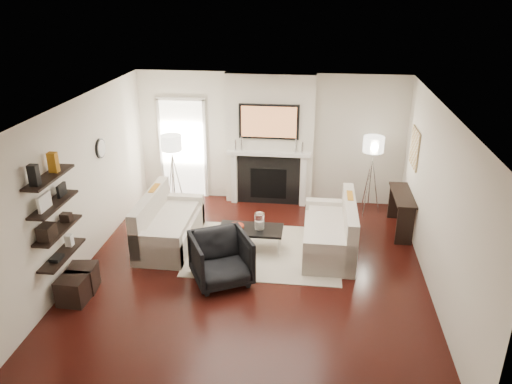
# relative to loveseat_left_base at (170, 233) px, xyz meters

# --- Properties ---
(room_envelope) EXTENTS (6.00, 6.00, 6.00)m
(room_envelope) POSITION_rel_loveseat_left_base_xyz_m (1.56, -0.78, 1.14)
(room_envelope) COLOR black
(room_envelope) RESTS_ON ground
(chimney_breast) EXTENTS (1.80, 0.25, 2.70)m
(chimney_breast) POSITION_rel_loveseat_left_base_xyz_m (1.56, 2.10, 1.14)
(chimney_breast) COLOR silver
(chimney_breast) RESTS_ON floor
(fireplace_surround) EXTENTS (1.30, 0.02, 1.04)m
(fireplace_surround) POSITION_rel_loveseat_left_base_xyz_m (1.56, 1.96, 0.31)
(fireplace_surround) COLOR black
(fireplace_surround) RESTS_ON floor
(firebox) EXTENTS (0.75, 0.02, 0.65)m
(firebox) POSITION_rel_loveseat_left_base_xyz_m (1.56, 1.96, 0.24)
(firebox) COLOR black
(firebox) RESTS_ON floor
(mantel_pilaster_l) EXTENTS (0.12, 0.08, 1.10)m
(mantel_pilaster_l) POSITION_rel_loveseat_left_base_xyz_m (0.84, 1.93, 0.34)
(mantel_pilaster_l) COLOR white
(mantel_pilaster_l) RESTS_ON floor
(mantel_pilaster_r) EXTENTS (0.12, 0.08, 1.10)m
(mantel_pilaster_r) POSITION_rel_loveseat_left_base_xyz_m (2.28, 1.93, 0.34)
(mantel_pilaster_r) COLOR white
(mantel_pilaster_r) RESTS_ON floor
(mantel_shelf) EXTENTS (1.70, 0.18, 0.07)m
(mantel_shelf) POSITION_rel_loveseat_left_base_xyz_m (1.56, 1.91, 0.91)
(mantel_shelf) COLOR white
(mantel_shelf) RESTS_ON chimney_breast
(tv_body) EXTENTS (1.20, 0.06, 0.70)m
(tv_body) POSITION_rel_loveseat_left_base_xyz_m (1.56, 1.94, 1.57)
(tv_body) COLOR black
(tv_body) RESTS_ON chimney_breast
(tv_screen) EXTENTS (1.10, 0.00, 0.62)m
(tv_screen) POSITION_rel_loveseat_left_base_xyz_m (1.56, 1.90, 1.57)
(tv_screen) COLOR #BF723F
(tv_screen) RESTS_ON tv_body
(candlestick_l_tall) EXTENTS (0.04, 0.04, 0.30)m
(candlestick_l_tall) POSITION_rel_loveseat_left_base_xyz_m (1.01, 1.92, 1.09)
(candlestick_l_tall) COLOR silver
(candlestick_l_tall) RESTS_ON mantel_shelf
(candlestick_l_short) EXTENTS (0.04, 0.04, 0.24)m
(candlestick_l_short) POSITION_rel_loveseat_left_base_xyz_m (0.88, 1.92, 1.06)
(candlestick_l_short) COLOR silver
(candlestick_l_short) RESTS_ON mantel_shelf
(candlestick_r_tall) EXTENTS (0.04, 0.04, 0.30)m
(candlestick_r_tall) POSITION_rel_loveseat_left_base_xyz_m (2.11, 1.92, 1.09)
(candlestick_r_tall) COLOR silver
(candlestick_r_tall) RESTS_ON mantel_shelf
(candlestick_r_short) EXTENTS (0.04, 0.04, 0.24)m
(candlestick_r_short) POSITION_rel_loveseat_left_base_xyz_m (2.24, 1.92, 1.06)
(candlestick_r_short) COLOR silver
(candlestick_r_short) RESTS_ON mantel_shelf
(hallway_panel) EXTENTS (0.90, 0.02, 2.10)m
(hallway_panel) POSITION_rel_loveseat_left_base_xyz_m (-0.29, 2.20, 0.84)
(hallway_panel) COLOR white
(hallway_panel) RESTS_ON floor
(door_trim_l) EXTENTS (0.06, 0.06, 2.16)m
(door_trim_l) POSITION_rel_loveseat_left_base_xyz_m (-0.77, 2.18, 0.84)
(door_trim_l) COLOR white
(door_trim_l) RESTS_ON floor
(door_trim_r) EXTENTS (0.06, 0.06, 2.16)m
(door_trim_r) POSITION_rel_loveseat_left_base_xyz_m (0.19, 2.18, 0.84)
(door_trim_r) COLOR white
(door_trim_r) RESTS_ON floor
(door_trim_top) EXTENTS (1.02, 0.06, 0.06)m
(door_trim_top) POSITION_rel_loveseat_left_base_xyz_m (-0.29, 2.18, 1.92)
(door_trim_top) COLOR white
(door_trim_top) RESTS_ON wall_back
(rug) EXTENTS (2.60, 2.00, 0.01)m
(rug) POSITION_rel_loveseat_left_base_xyz_m (1.70, -0.09, -0.20)
(rug) COLOR #B9AC98
(rug) RESTS_ON floor
(loveseat_left_base) EXTENTS (0.85, 1.80, 0.42)m
(loveseat_left_base) POSITION_rel_loveseat_left_base_xyz_m (0.00, 0.00, 0.00)
(loveseat_left_base) COLOR beige
(loveseat_left_base) RESTS_ON floor
(loveseat_left_back) EXTENTS (0.18, 1.80, 0.80)m
(loveseat_left_back) POSITION_rel_loveseat_left_base_xyz_m (-0.33, 0.00, 0.32)
(loveseat_left_back) COLOR beige
(loveseat_left_back) RESTS_ON floor
(loveseat_left_arm_n) EXTENTS (0.85, 0.18, 0.60)m
(loveseat_left_arm_n) POSITION_rel_loveseat_left_base_xyz_m (0.00, -0.81, 0.09)
(loveseat_left_arm_n) COLOR beige
(loveseat_left_arm_n) RESTS_ON floor
(loveseat_left_arm_s) EXTENTS (0.85, 0.18, 0.60)m
(loveseat_left_arm_s) POSITION_rel_loveseat_left_base_xyz_m (0.00, 0.81, 0.09)
(loveseat_left_arm_s) COLOR beige
(loveseat_left_arm_s) RESTS_ON floor
(loveseat_left_cushion) EXTENTS (0.63, 1.44, 0.10)m
(loveseat_left_cushion) POSITION_rel_loveseat_left_base_xyz_m (0.05, 0.00, 0.26)
(loveseat_left_cushion) COLOR beige
(loveseat_left_cushion) RESTS_ON loveseat_left_base
(pillow_left_orange) EXTENTS (0.10, 0.42, 0.42)m
(pillow_left_orange) POSITION_rel_loveseat_left_base_xyz_m (-0.33, 0.30, 0.52)
(pillow_left_orange) COLOR #B06F15
(pillow_left_orange) RESTS_ON loveseat_left_cushion
(pillow_left_charcoal) EXTENTS (0.10, 0.40, 0.40)m
(pillow_left_charcoal) POSITION_rel_loveseat_left_base_xyz_m (-0.33, -0.30, 0.51)
(pillow_left_charcoal) COLOR black
(pillow_left_charcoal) RESTS_ON loveseat_left_cushion
(loveseat_right_base) EXTENTS (0.85, 1.80, 0.42)m
(loveseat_right_base) POSITION_rel_loveseat_left_base_xyz_m (2.80, 0.08, 0.00)
(loveseat_right_base) COLOR beige
(loveseat_right_base) RESTS_ON floor
(loveseat_right_back) EXTENTS (0.18, 1.80, 0.80)m
(loveseat_right_back) POSITION_rel_loveseat_left_base_xyz_m (3.13, 0.08, 0.32)
(loveseat_right_back) COLOR beige
(loveseat_right_back) RESTS_ON floor
(loveseat_right_arm_n) EXTENTS (0.85, 0.18, 0.60)m
(loveseat_right_arm_n) POSITION_rel_loveseat_left_base_xyz_m (2.80, -0.73, 0.09)
(loveseat_right_arm_n) COLOR beige
(loveseat_right_arm_n) RESTS_ON floor
(loveseat_right_arm_s) EXTENTS (0.85, 0.18, 0.60)m
(loveseat_right_arm_s) POSITION_rel_loveseat_left_base_xyz_m (2.80, 0.89, 0.09)
(loveseat_right_arm_s) COLOR beige
(loveseat_right_arm_s) RESTS_ON floor
(loveseat_right_cushion) EXTENTS (0.63, 1.44, 0.10)m
(loveseat_right_cushion) POSITION_rel_loveseat_left_base_xyz_m (2.75, 0.08, 0.26)
(loveseat_right_cushion) COLOR beige
(loveseat_right_cushion) RESTS_ON loveseat_right_base
(pillow_right_orange) EXTENTS (0.10, 0.42, 0.42)m
(pillow_right_orange) POSITION_rel_loveseat_left_base_xyz_m (3.13, 0.38, 0.52)
(pillow_right_orange) COLOR #B06F15
(pillow_right_orange) RESTS_ON loveseat_right_cushion
(pillow_right_charcoal) EXTENTS (0.10, 0.40, 0.40)m
(pillow_right_charcoal) POSITION_rel_loveseat_left_base_xyz_m (3.13, -0.22, 0.51)
(pillow_right_charcoal) COLOR black
(pillow_right_charcoal) RESTS_ON loveseat_right_cushion
(coffee_table) EXTENTS (1.10, 0.55, 0.04)m
(coffee_table) POSITION_rel_loveseat_left_base_xyz_m (1.46, -0.07, 0.19)
(coffee_table) COLOR black
(coffee_table) RESTS_ON floor
(coffee_leg_nw) EXTENTS (0.02, 0.02, 0.38)m
(coffee_leg_nw) POSITION_rel_loveseat_left_base_xyz_m (0.96, -0.29, -0.02)
(coffee_leg_nw) COLOR silver
(coffee_leg_nw) RESTS_ON floor
(coffee_leg_ne) EXTENTS (0.02, 0.02, 0.38)m
(coffee_leg_ne) POSITION_rel_loveseat_left_base_xyz_m (1.96, -0.29, -0.02)
(coffee_leg_ne) COLOR silver
(coffee_leg_ne) RESTS_ON floor
(coffee_leg_sw) EXTENTS (0.02, 0.02, 0.38)m
(coffee_leg_sw) POSITION_rel_loveseat_left_base_xyz_m (0.96, 0.15, -0.02)
(coffee_leg_sw) COLOR silver
(coffee_leg_sw) RESTS_ON floor
(coffee_leg_se) EXTENTS (0.02, 0.02, 0.38)m
(coffee_leg_se) POSITION_rel_loveseat_left_base_xyz_m (1.96, 0.15, -0.02)
(coffee_leg_se) COLOR silver
(coffee_leg_se) RESTS_ON floor
(hurricane_glass) EXTENTS (0.17, 0.17, 0.30)m
(hurricane_glass) POSITION_rel_loveseat_left_base_xyz_m (1.61, -0.07, 0.35)
(hurricane_glass) COLOR white
(hurricane_glass) RESTS_ON coffee_table
(hurricane_candle) EXTENTS (0.10, 0.10, 0.16)m
(hurricane_candle) POSITION_rel_loveseat_left_base_xyz_m (1.61, -0.07, 0.29)
(hurricane_candle) COLOR white
(hurricane_candle) RESTS_ON coffee_table
(copper_bowl) EXTENTS (0.26, 0.26, 0.04)m
(copper_bowl) POSITION_rel_loveseat_left_base_xyz_m (1.21, -0.07, 0.24)
(copper_bowl) COLOR red
(copper_bowl) RESTS_ON coffee_table
(armchair) EXTENTS (1.11, 1.09, 0.87)m
(armchair) POSITION_rel_loveseat_left_base_xyz_m (1.13, -1.10, 0.22)
(armchair) COLOR black
(armchair) RESTS_ON floor
(lamp_left_post) EXTENTS (0.02, 0.02, 1.20)m
(lamp_left_post) POSITION_rel_loveseat_left_base_xyz_m (-0.29, 1.37, 0.39)
(lamp_left_post) COLOR silver
(lamp_left_post) RESTS_ON floor
(lamp_left_shade) EXTENTS (0.40, 0.40, 0.30)m
(lamp_left_shade) POSITION_rel_loveseat_left_base_xyz_m (-0.29, 1.37, 1.24)
(lamp_left_shade) COLOR white
(lamp_left_shade) RESTS_ON lamp_left_post
(lamp_left_leg_a) EXTENTS (0.25, 0.02, 1.23)m
(lamp_left_leg_a) POSITION_rel_loveseat_left_base_xyz_m (-0.18, 1.37, 0.39)
(lamp_left_leg_a) COLOR silver
(lamp_left_leg_a) RESTS_ON floor
(lamp_left_leg_b) EXTENTS (0.14, 0.22, 1.23)m
(lamp_left_leg_b) POSITION_rel_loveseat_left_base_xyz_m (-0.34, 1.46, 0.39)
(lamp_left_leg_b) COLOR silver
(lamp_left_leg_b) RESTS_ON floor
(lamp_left_leg_c) EXTENTS (0.14, 0.22, 1.23)m
(lamp_left_leg_c) POSITION_rel_loveseat_left_base_xyz_m (-0.34, 1.27, 0.39)
(lamp_left_leg_c) COLOR silver
(lamp_left_leg_c) RESTS_ON floor
(lamp_right_post) EXTENTS (0.02, 0.02, 1.20)m
(lamp_right_post) POSITION_rel_loveseat_left_base_xyz_m (3.61, 1.74, 0.39)
(lamp_right_post) COLOR silver
(lamp_right_post) RESTS_ON floor
(lamp_right_shade) EXTENTS (0.40, 0.40, 0.30)m
(lamp_right_shade) POSITION_rel_loveseat_left_base_xyz_m (3.61, 1.74, 1.24)
(lamp_right_shade) COLOR white
(lamp_right_shade) RESTS_ON lamp_right_post
(lamp_right_leg_a) EXTENTS (0.25, 0.02, 1.23)m
(lamp_right_leg_a) POSITION_rel_loveseat_left_base_xyz_m (3.72, 1.74, 0.39)
(lamp_right_leg_a) COLOR silver
(lamp_right_leg_a) RESTS_ON floor
(lamp_right_leg_b) EXTENTS (0.14, 0.22, 1.23)m
(lamp_right_leg_b) POSITION_rel_loveseat_left_base_xyz_m (3.56, 1.84, 0.39)
(lamp_right_leg_b) COLOR silver
(lamp_right_leg_b) RESTS_ON floor
(lamp_right_leg_c) EXTENTS (0.14, 0.22, 1.23)m
(lamp_right_leg_c) POSITION_rel_loveseat_left_base_xyz_m (3.56, 1.65, 0.39)
(lamp_right_leg_c) COLOR silver
(lamp_right_leg_c) RESTS_ON floor
(console_top) EXTENTS (0.35, 1.20, 0.04)m
(console_top) POSITION_rel_loveseat_left_base_xyz_m (4.13, 1.00, 0.52)
(console_top) COLOR black
(console_top) RESTS_ON floor
(console_leg_n) EXTENTS (0.30, 0.04, 0.71)m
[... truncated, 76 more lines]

